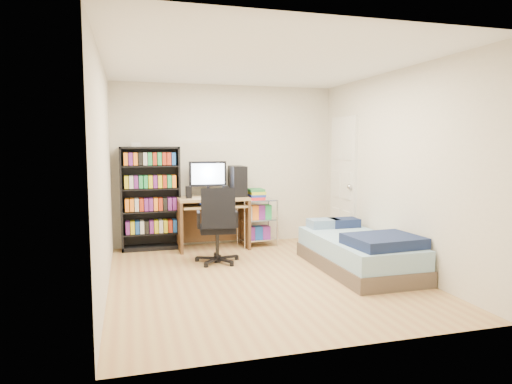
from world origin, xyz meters
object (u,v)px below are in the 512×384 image
object	(u,v)px
computer_desk	(219,201)
bed	(359,252)
office_chair	(218,239)
media_shelf	(151,197)

from	to	relation	value
computer_desk	bed	distance (m)	2.31
computer_desk	office_chair	world-z (taller)	computer_desk
media_shelf	office_chair	distance (m)	1.41
bed	office_chair	bearing A→B (deg)	153.95
computer_desk	bed	size ratio (longest dim) A/B	0.71
media_shelf	computer_desk	size ratio (longest dim) A/B	1.22
computer_desk	bed	bearing A→B (deg)	-50.25
media_shelf	bed	bearing A→B (deg)	-37.29
computer_desk	bed	xyz separation A→B (m)	(1.45, -1.74, -0.48)
office_chair	bed	size ratio (longest dim) A/B	0.55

